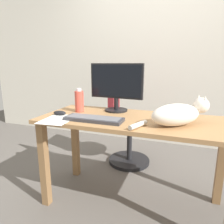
{
  "coord_description": "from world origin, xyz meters",
  "views": [
    {
      "loc": [
        0.35,
        -1.48,
        1.16
      ],
      "look_at": [
        -0.15,
        -0.09,
        0.81
      ],
      "focal_mm": 32.64,
      "sensor_mm": 36.0,
      "label": 1
    }
  ],
  "objects": [
    {
      "name": "monitor",
      "position": [
        -0.21,
        0.2,
        0.97
      ],
      "size": [
        0.48,
        0.2,
        0.41
      ],
      "color": "black",
      "rests_on": "desk"
    },
    {
      "name": "water_bottle",
      "position": [
        -0.51,
        0.06,
        0.84
      ],
      "size": [
        0.08,
        0.08,
        0.21
      ],
      "color": "#D84C3D",
      "rests_on": "desk"
    },
    {
      "name": "cat",
      "position": [
        0.32,
        -0.06,
        0.83
      ],
      "size": [
        0.49,
        0.42,
        0.2
      ],
      "color": "silver",
      "rests_on": "desk"
    },
    {
      "name": "keyboard",
      "position": [
        -0.27,
        -0.16,
        0.76
      ],
      "size": [
        0.44,
        0.15,
        0.03
      ],
      "color": "#333338",
      "rests_on": "desk"
    },
    {
      "name": "paper_sheet",
      "position": [
        -0.54,
        -0.22,
        0.75
      ],
      "size": [
        0.24,
        0.31,
        0.0
      ],
      "primitive_type": "cube",
      "rotation": [
        0.0,
        0.0,
        0.09
      ],
      "color": "white",
      "rests_on": "desk"
    },
    {
      "name": "office_chair",
      "position": [
        -0.27,
        0.7,
        0.41
      ],
      "size": [
        0.48,
        0.48,
        0.95
      ],
      "color": "black",
      "rests_on": "ground_plane"
    },
    {
      "name": "back_wall",
      "position": [
        0.0,
        1.51,
        1.3
      ],
      "size": [
        6.0,
        0.04,
        2.6
      ],
      "primitive_type": "cube",
      "color": "beige",
      "rests_on": "ground_plane"
    },
    {
      "name": "ground_plane",
      "position": [
        0.0,
        0.0,
        0.0
      ],
      "size": [
        8.0,
        8.0,
        0.0
      ],
      "primitive_type": "plane",
      "color": "#59544F"
    },
    {
      "name": "desk",
      "position": [
        0.0,
        0.0,
        0.63
      ],
      "size": [
        1.47,
        0.62,
        0.75
      ],
      "color": "#9E7247",
      "rests_on": "ground_plane"
    },
    {
      "name": "computer_mouse",
      "position": [
        -0.6,
        -0.1,
        0.76
      ],
      "size": [
        0.11,
        0.06,
        0.04
      ],
      "primitive_type": "ellipsoid",
      "color": "black",
      "rests_on": "desk"
    }
  ]
}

